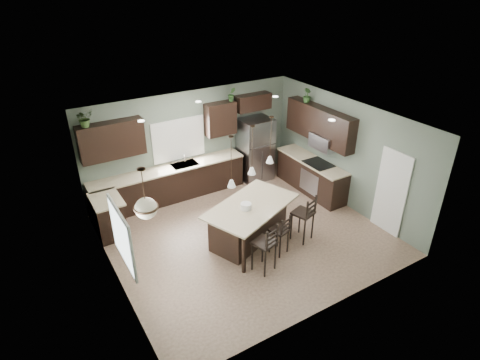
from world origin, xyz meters
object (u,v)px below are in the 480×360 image
kitchen_island (251,223)px  bar_stool_right (303,218)px  refrigerator (255,149)px  serving_dish (246,206)px  bar_stool_center (279,234)px  plant_back_left (84,118)px  bar_stool_left (264,247)px

kitchen_island → bar_stool_right: bearing=-52.0°
refrigerator → serving_dish: size_ratio=7.71×
bar_stool_center → plant_back_left: plant_back_left is taller
serving_dish → plant_back_left: 4.12m
bar_stool_center → bar_stool_right: 0.76m
bar_stool_center → bar_stool_left: bearing=-169.8°
serving_dish → refrigerator: bearing=53.2°
bar_stool_left → plant_back_left: bearing=104.7°
bar_stool_left → bar_stool_right: (1.35, 0.43, 0.02)m
plant_back_left → kitchen_island: bearing=-45.9°
plant_back_left → serving_dish: bearing=-48.7°
bar_stool_left → refrigerator: bearing=42.4°
bar_stool_left → bar_stool_center: bar_stool_left is taller
kitchen_island → bar_stool_left: bearing=-130.3°
refrigerator → kitchen_island: refrigerator is taller
serving_dish → bar_stool_center: serving_dish is taller
refrigerator → bar_stool_right: refrigerator is taller
refrigerator → plant_back_left: bearing=176.8°
bar_stool_center → bar_stool_right: bar_stool_right is taller
refrigerator → bar_stool_left: size_ratio=1.64×
bar_stool_center → plant_back_left: size_ratio=2.38×
kitchen_island → bar_stool_center: bar_stool_center is taller
bar_stool_right → plant_back_left: bearing=119.4°
bar_stool_left → bar_stool_right: 1.42m
serving_dish → plant_back_left: plant_back_left is taller
serving_dish → bar_stool_left: size_ratio=0.21×
refrigerator → bar_stool_center: (-1.50, -3.25, -0.43)m
kitchen_island → bar_stool_left: bar_stool_left is taller
serving_dish → plant_back_left: size_ratio=0.58×
plant_back_left → refrigerator: bearing=-3.2°
bar_stool_right → plant_back_left: size_ratio=2.81×
kitchen_island → bar_stool_center: bearing=-91.6°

